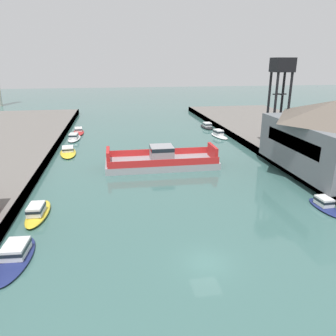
% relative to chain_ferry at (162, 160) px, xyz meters
% --- Properties ---
extents(ground_plane, '(400.00, 400.00, 0.00)m').
position_rel_chain_ferry_xyz_m(ground_plane, '(-0.09, -27.63, -1.09)').
color(ground_plane, '#3D6660').
extents(chain_ferry, '(18.36, 6.79, 3.54)m').
position_rel_chain_ferry_xyz_m(chain_ferry, '(0.00, 0.00, 0.00)').
color(chain_ferry, '#939399').
rests_on(chain_ferry, ground).
extents(moored_boat_near_left, '(3.29, 7.40, 1.61)m').
position_rel_chain_ferry_xyz_m(moored_boat_near_left, '(16.33, 20.20, -0.48)').
color(moored_boat_near_left, white).
rests_on(moored_boat_near_left, ground).
extents(moored_boat_near_right, '(2.53, 7.38, 1.60)m').
position_rel_chain_ferry_xyz_m(moored_boat_near_right, '(-16.48, -15.92, -0.50)').
color(moored_boat_near_right, yellow).
rests_on(moored_boat_near_right, ground).
extents(moored_boat_mid_left, '(3.13, 7.95, 1.23)m').
position_rel_chain_ferry_xyz_m(moored_boat_mid_left, '(-16.10, 29.84, -0.63)').
color(moored_boat_mid_left, red).
rests_on(moored_boat_mid_left, ground).
extents(moored_boat_mid_right, '(2.25, 5.79, 1.33)m').
position_rel_chain_ferry_xyz_m(moored_boat_mid_right, '(16.79, -19.23, -0.58)').
color(moored_boat_mid_right, navy).
rests_on(moored_boat_mid_right, ground).
extents(moored_boat_far_left, '(3.01, 7.20, 1.53)m').
position_rel_chain_ferry_xyz_m(moored_boat_far_left, '(-16.39, 22.29, -0.52)').
color(moored_boat_far_left, white).
rests_on(moored_boat_far_left, ground).
extents(moored_boat_far_right, '(3.28, 7.97, 1.38)m').
position_rel_chain_ferry_xyz_m(moored_boat_far_right, '(-16.67, -24.41, -0.56)').
color(moored_boat_far_right, navy).
rests_on(moored_boat_far_right, ground).
extents(moored_boat_upstream_a, '(2.67, 7.21, 1.45)m').
position_rel_chain_ferry_xyz_m(moored_boat_upstream_a, '(16.49, 30.85, -0.55)').
color(moored_boat_upstream_a, black).
rests_on(moored_boat_upstream_a, ground).
extents(moored_boat_upstream_b, '(3.82, 8.53, 1.24)m').
position_rel_chain_ferry_xyz_m(moored_boat_upstream_b, '(-16.35, 10.80, -0.63)').
color(moored_boat_upstream_b, yellow).
rests_on(moored_boat_upstream_b, ground).
extents(warehouse_shed, '(12.62, 20.07, 10.13)m').
position_rel_chain_ferry_xyz_m(warehouse_shed, '(23.84, -8.92, 5.30)').
color(warehouse_shed, slate).
rests_on(warehouse_shed, quay_right).
extents(crane_tower, '(3.37, 3.37, 15.97)m').
position_rel_chain_ferry_xyz_m(crane_tower, '(22.05, 4.44, 12.74)').
color(crane_tower, black).
rests_on(crane_tower, quay_right).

